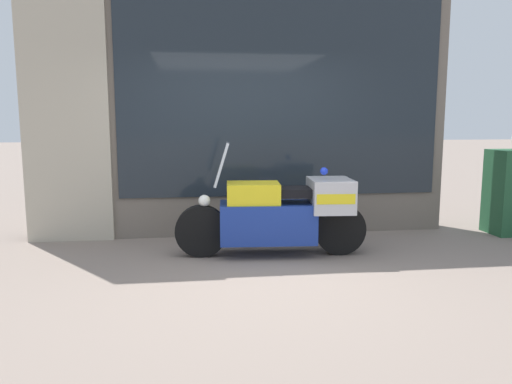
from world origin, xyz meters
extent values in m
plane|color=gray|center=(0.00, 0.00, 0.00)|extent=(60.00, 60.00, 0.00)
cube|color=#6B6056|center=(0.00, 2.00, 1.85)|extent=(5.68, 0.40, 3.69)
cube|color=#B2A893|center=(-2.30, 2.03, 1.85)|extent=(1.09, 0.55, 3.69)
cube|color=#1E262D|center=(0.51, 1.79, 1.90)|extent=(4.36, 0.02, 2.69)
cube|color=slate|center=(0.47, 2.01, 0.28)|extent=(4.14, 0.30, 0.55)
cube|color=silver|center=(0.47, 2.15, 1.25)|extent=(4.14, 0.02, 1.44)
cube|color=beige|center=(0.47, 2.01, 1.96)|extent=(4.14, 0.30, 0.02)
cube|color=#C68E19|center=(-0.82, 2.01, 2.00)|extent=(0.18, 0.04, 0.05)
cube|color=black|center=(0.47, 2.01, 2.00)|extent=(0.18, 0.04, 0.05)
cube|color=#B7B2A8|center=(1.76, 2.01, 2.00)|extent=(0.18, 0.04, 0.05)
cube|color=orange|center=(-0.49, 1.94, 0.69)|extent=(0.19, 0.01, 0.27)
cube|color=yellow|center=(1.43, 1.94, 0.69)|extent=(0.19, 0.02, 0.27)
cylinder|color=black|center=(-0.62, 0.81, 0.30)|extent=(0.61, 0.18, 0.60)
cylinder|color=black|center=(1.00, 0.69, 0.30)|extent=(0.61, 0.18, 0.60)
cube|color=navy|center=(0.15, 0.75, 0.40)|extent=(1.14, 0.59, 0.46)
cube|color=yellow|center=(-0.02, 0.76, 0.73)|extent=(0.63, 0.50, 0.27)
cube|color=black|center=(0.40, 0.73, 0.75)|extent=(0.67, 0.43, 0.10)
cube|color=#B7B7BC|center=(0.88, 0.70, 0.71)|extent=(0.53, 0.65, 0.38)
cube|color=yellow|center=(0.88, 0.70, 0.71)|extent=(0.48, 0.65, 0.11)
cube|color=#B2BCC6|center=(-0.38, 0.79, 1.08)|extent=(0.21, 0.37, 0.50)
sphere|color=white|center=(-0.58, 0.81, 0.66)|extent=(0.14, 0.14, 0.14)
sphere|color=blue|center=(0.80, 0.70, 0.99)|extent=(0.09, 0.09, 0.09)
camera|label=1|loc=(-0.74, -4.88, 1.60)|focal=35.00mm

